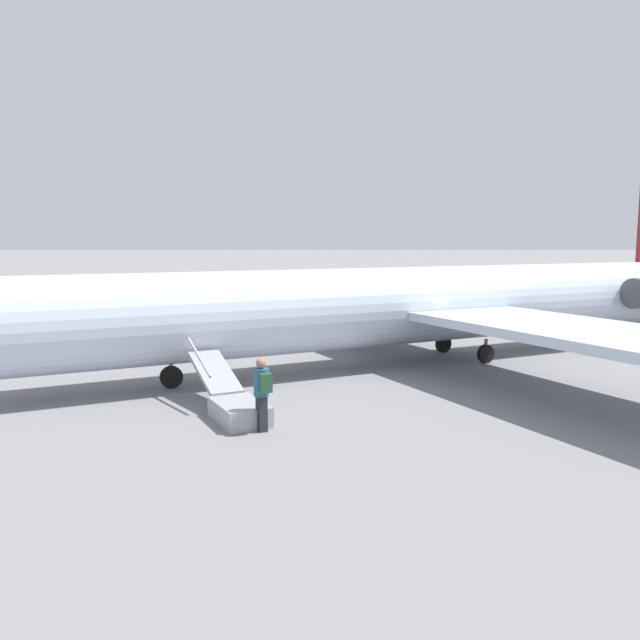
# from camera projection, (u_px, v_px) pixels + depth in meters

# --- Properties ---
(ground_plane) EXTENTS (600.00, 600.00, 0.00)m
(ground_plane) POSITION_uv_depth(u_px,v_px,m) (406.00, 363.00, 22.77)
(ground_plane) COLOR slate
(airplane_main) EXTENTS (31.34, 24.62, 7.25)m
(airplane_main) POSITION_uv_depth(u_px,v_px,m) (430.00, 303.00, 22.95)
(airplane_main) COLOR silver
(airplane_main) RESTS_ON ground
(boarding_stairs) EXTENTS (2.55, 4.08, 1.77)m
(boarding_stairs) POSITION_uv_depth(u_px,v_px,m) (234.00, 403.00, 15.73)
(boarding_stairs) COLOR #99999E
(boarding_stairs) RESTS_ON ground
(passenger) EXTENTS (0.45, 0.57, 1.74)m
(passenger) POSITION_uv_depth(u_px,v_px,m) (262.00, 390.00, 14.52)
(passenger) COLOR #23232D
(passenger) RESTS_ON ground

